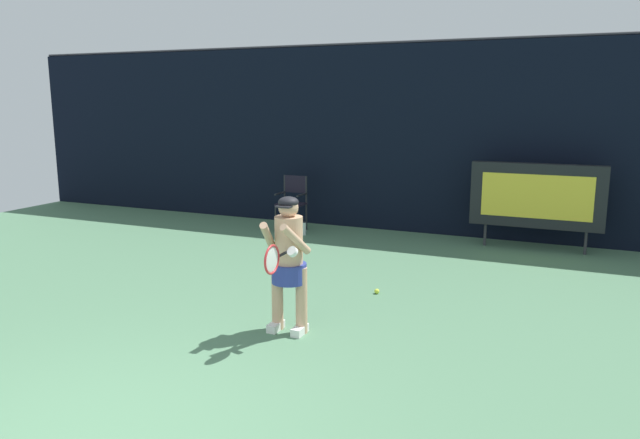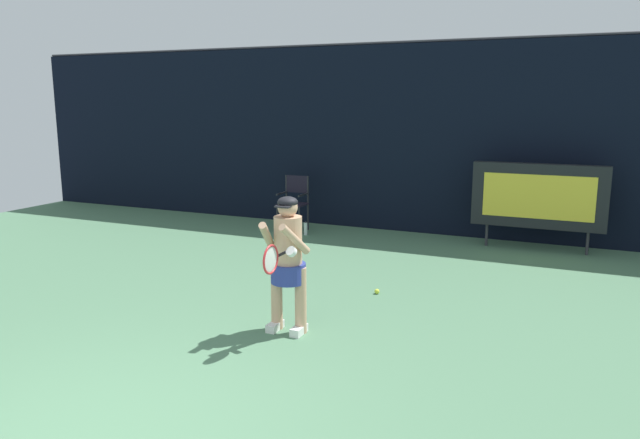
# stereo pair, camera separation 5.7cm
# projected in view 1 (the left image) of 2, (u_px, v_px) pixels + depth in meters

# --- Properties ---
(backdrop_screen) EXTENTS (18.00, 0.12, 3.66)m
(backdrop_screen) POSITION_uv_depth(u_px,v_px,m) (402.00, 139.00, 11.76)
(backdrop_screen) COLOR black
(backdrop_screen) RESTS_ON ground
(scoreboard) EXTENTS (2.20, 0.21, 1.50)m
(scoreboard) POSITION_uv_depth(u_px,v_px,m) (537.00, 196.00, 10.35)
(scoreboard) COLOR black
(scoreboard) RESTS_ON ground
(umpire_chair) EXTENTS (0.52, 0.44, 1.08)m
(umpire_chair) POSITION_uv_depth(u_px,v_px,m) (292.00, 200.00, 12.01)
(umpire_chair) COLOR black
(umpire_chair) RESTS_ON ground
(water_bottle) EXTENTS (0.07, 0.07, 0.27)m
(water_bottle) POSITION_uv_depth(u_px,v_px,m) (304.00, 229.00, 11.67)
(water_bottle) COLOR silver
(water_bottle) RESTS_ON ground
(tennis_player) EXTENTS (0.52, 0.59, 1.53)m
(tennis_player) POSITION_uv_depth(u_px,v_px,m) (289.00, 258.00, 6.67)
(tennis_player) COLOR white
(tennis_player) RESTS_ON ground
(tennis_racket) EXTENTS (0.03, 0.60, 0.31)m
(tennis_racket) POSITION_uv_depth(u_px,v_px,m) (273.00, 259.00, 6.19)
(tennis_racket) COLOR black
(tennis_ball_loose) EXTENTS (0.07, 0.07, 0.07)m
(tennis_ball_loose) POSITION_uv_depth(u_px,v_px,m) (377.00, 291.00, 8.14)
(tennis_ball_loose) COLOR #CCDB3D
(tennis_ball_loose) RESTS_ON ground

